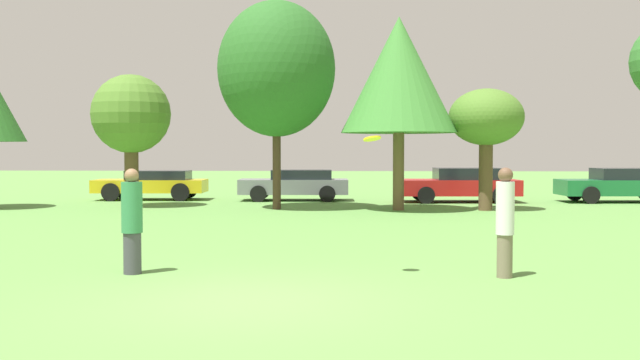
{
  "coord_description": "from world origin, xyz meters",
  "views": [
    {
      "loc": [
        1.42,
        -9.42,
        1.98
      ],
      "look_at": [
        0.77,
        3.33,
        1.46
      ],
      "focal_mm": 41.05,
      "sensor_mm": 36.0,
      "label": 1
    }
  ],
  "objects_px": {
    "tree_3": "(399,75)",
    "parked_car_green": "(622,184)",
    "frisbee": "(372,139)",
    "tree_4": "(486,119)",
    "tree_2": "(276,69)",
    "tree_1": "(131,115)",
    "person_catcher": "(505,221)",
    "parked_car_grey": "(295,184)",
    "parked_car_red": "(461,184)",
    "parked_car_yellow": "(153,184)",
    "person_thrower": "(132,221)"
  },
  "relations": [
    {
      "from": "tree_3",
      "to": "tree_4",
      "type": "distance_m",
      "value": 3.2
    },
    {
      "from": "tree_3",
      "to": "parked_car_green",
      "type": "bearing_deg",
      "value": 25.54
    },
    {
      "from": "tree_1",
      "to": "tree_4",
      "type": "xyz_separation_m",
      "value": [
        12.05,
        -0.83,
        -0.2
      ]
    },
    {
      "from": "frisbee",
      "to": "parked_car_green",
      "type": "relative_size",
      "value": 0.06
    },
    {
      "from": "tree_3",
      "to": "tree_4",
      "type": "height_order",
      "value": "tree_3"
    },
    {
      "from": "tree_4",
      "to": "person_thrower",
      "type": "bearing_deg",
      "value": -121.49
    },
    {
      "from": "person_thrower",
      "to": "parked_car_green",
      "type": "distance_m",
      "value": 21.68
    },
    {
      "from": "person_thrower",
      "to": "tree_1",
      "type": "xyz_separation_m",
      "value": [
        -4.26,
        13.56,
        2.33
      ]
    },
    {
      "from": "person_thrower",
      "to": "tree_3",
      "type": "height_order",
      "value": "tree_3"
    },
    {
      "from": "person_catcher",
      "to": "tree_1",
      "type": "relative_size",
      "value": 0.37
    },
    {
      "from": "person_thrower",
      "to": "parked_car_red",
      "type": "xyz_separation_m",
      "value": [
        7.54,
        16.62,
        -0.17
      ]
    },
    {
      "from": "person_thrower",
      "to": "parked_car_red",
      "type": "bearing_deg",
      "value": 66.08
    },
    {
      "from": "frisbee",
      "to": "parked_car_red",
      "type": "relative_size",
      "value": 0.06
    },
    {
      "from": "person_catcher",
      "to": "tree_4",
      "type": "height_order",
      "value": "tree_4"
    },
    {
      "from": "parked_car_yellow",
      "to": "parked_car_grey",
      "type": "distance_m",
      "value": 5.73
    },
    {
      "from": "tree_1",
      "to": "parked_car_grey",
      "type": "height_order",
      "value": "tree_1"
    },
    {
      "from": "person_catcher",
      "to": "frisbee",
      "type": "bearing_deg",
      "value": 0.7
    },
    {
      "from": "parked_car_yellow",
      "to": "parked_car_green",
      "type": "relative_size",
      "value": 0.96
    },
    {
      "from": "tree_3",
      "to": "parked_car_yellow",
      "type": "xyz_separation_m",
      "value": [
        -9.52,
        4.58,
        -3.79
      ]
    },
    {
      "from": "tree_2",
      "to": "tree_1",
      "type": "bearing_deg",
      "value": 172.25
    },
    {
      "from": "tree_4",
      "to": "parked_car_green",
      "type": "xyz_separation_m",
      "value": [
        5.85,
        4.13,
        -2.3
      ]
    },
    {
      "from": "person_thrower",
      "to": "tree_3",
      "type": "xyz_separation_m",
      "value": [
        4.94,
        12.69,
        3.58
      ]
    },
    {
      "from": "tree_2",
      "to": "tree_4",
      "type": "height_order",
      "value": "tree_2"
    },
    {
      "from": "person_thrower",
      "to": "parked_car_red",
      "type": "height_order",
      "value": "person_thrower"
    },
    {
      "from": "person_catcher",
      "to": "parked_car_grey",
      "type": "height_order",
      "value": "person_catcher"
    },
    {
      "from": "parked_car_grey",
      "to": "tree_4",
      "type": "bearing_deg",
      "value": 143.49
    },
    {
      "from": "tree_1",
      "to": "person_catcher",
      "type": "bearing_deg",
      "value": -53.32
    },
    {
      "from": "parked_car_red",
      "to": "tree_3",
      "type": "bearing_deg",
      "value": 53.69
    },
    {
      "from": "parked_car_green",
      "to": "person_catcher",
      "type": "bearing_deg",
      "value": 62.48
    },
    {
      "from": "parked_car_green",
      "to": "parked_car_red",
      "type": "bearing_deg",
      "value": -0.72
    },
    {
      "from": "frisbee",
      "to": "tree_1",
      "type": "xyz_separation_m",
      "value": [
        -8.08,
        13.61,
        1.03
      ]
    },
    {
      "from": "parked_car_yellow",
      "to": "parked_car_red",
      "type": "distance_m",
      "value": 12.14
    },
    {
      "from": "tree_4",
      "to": "frisbee",
      "type": "bearing_deg",
      "value": -107.26
    },
    {
      "from": "person_thrower",
      "to": "parked_car_yellow",
      "type": "xyz_separation_m",
      "value": [
        -4.58,
        17.28,
        -0.21
      ]
    },
    {
      "from": "tree_3",
      "to": "tree_4",
      "type": "bearing_deg",
      "value": 0.6
    },
    {
      "from": "person_catcher",
      "to": "frisbee",
      "type": "relative_size",
      "value": 5.96
    },
    {
      "from": "tree_2",
      "to": "tree_3",
      "type": "height_order",
      "value": "tree_2"
    },
    {
      "from": "frisbee",
      "to": "parked_car_grey",
      "type": "distance_m",
      "value": 17.47
    },
    {
      "from": "tree_2",
      "to": "person_catcher",
      "type": "bearing_deg",
      "value": -68.88
    },
    {
      "from": "tree_4",
      "to": "parked_car_yellow",
      "type": "distance_m",
      "value": 13.39
    },
    {
      "from": "frisbee",
      "to": "tree_4",
      "type": "relative_size",
      "value": 0.07
    },
    {
      "from": "parked_car_grey",
      "to": "parked_car_green",
      "type": "relative_size",
      "value": 0.94
    },
    {
      "from": "parked_car_grey",
      "to": "parked_car_red",
      "type": "bearing_deg",
      "value": 172.48
    },
    {
      "from": "person_thrower",
      "to": "tree_1",
      "type": "bearing_deg",
      "value": 107.91
    },
    {
      "from": "tree_3",
      "to": "parked_car_red",
      "type": "xyz_separation_m",
      "value": [
        2.6,
        3.93,
        -3.75
      ]
    },
    {
      "from": "person_catcher",
      "to": "tree_3",
      "type": "distance_m",
      "value": 13.26
    },
    {
      "from": "parked_car_grey",
      "to": "parked_car_red",
      "type": "height_order",
      "value": "parked_car_red"
    },
    {
      "from": "person_catcher",
      "to": "parked_car_yellow",
      "type": "bearing_deg",
      "value": -58.41
    },
    {
      "from": "person_thrower",
      "to": "tree_3",
      "type": "distance_m",
      "value": 14.08
    },
    {
      "from": "tree_1",
      "to": "tree_3",
      "type": "height_order",
      "value": "tree_3"
    }
  ]
}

